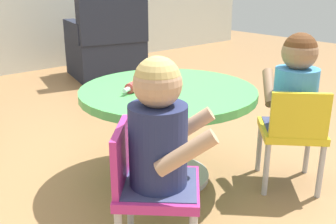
# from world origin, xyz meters

# --- Properties ---
(ground_plane) EXTENTS (10.00, 10.00, 0.00)m
(ground_plane) POSITION_xyz_m (0.00, 0.00, 0.00)
(ground_plane) COLOR #9E7247
(craft_table) EXTENTS (0.89, 0.89, 0.50)m
(craft_table) POSITION_xyz_m (0.00, 0.00, 0.38)
(craft_table) COLOR silver
(craft_table) RESTS_ON ground
(child_chair_left) EXTENTS (0.42, 0.42, 0.54)m
(child_chair_left) POSITION_xyz_m (-0.46, -0.42, 0.31)
(child_chair_left) COLOR #B7B7BC
(child_chair_left) RESTS_ON ground
(seated_child_left) EXTENTS (0.43, 0.43, 0.51)m
(seated_child_left) POSITION_xyz_m (-0.43, -0.45, 0.53)
(seated_child_left) COLOR #3F4772
(seated_child_left) RESTS_ON ground
(child_chair_right) EXTENTS (0.42, 0.42, 0.54)m
(child_chair_right) POSITION_xyz_m (0.41, -0.48, 0.31)
(child_chair_right) COLOR #B7B7BC
(child_chair_right) RESTS_ON ground
(seated_child_right) EXTENTS (0.44, 0.43, 0.51)m
(seated_child_right) POSITION_xyz_m (0.44, -0.45, 0.53)
(seated_child_right) COLOR #3F4772
(seated_child_right) RESTS_ON ground
(armchair_dark) EXTENTS (0.85, 0.87, 0.85)m
(armchair_dark) POSITION_xyz_m (1.01, 2.15, 0.31)
(armchair_dark) COLOR #232838
(armchair_dark) RESTS_ON ground
(rolling_pin) EXTENTS (0.22, 0.11, 0.05)m
(rolling_pin) POSITION_xyz_m (-0.14, 0.08, 0.53)
(rolling_pin) COLOR #D83F3F
(rolling_pin) RESTS_ON craft_table
(craft_scissors) EXTENTS (0.13, 0.13, 0.01)m
(craft_scissors) POSITION_xyz_m (-0.22, -0.25, 0.51)
(craft_scissors) COLOR silver
(craft_scissors) RESTS_ON craft_table
(playdough_blob_0) EXTENTS (0.12, 0.12, 0.02)m
(playdough_blob_0) POSITION_xyz_m (0.06, 0.16, 0.51)
(playdough_blob_0) COLOR pink
(playdough_blob_0) RESTS_ON craft_table
(cookie_cutter_0) EXTENTS (0.05, 0.05, 0.01)m
(cookie_cutter_0) POSITION_xyz_m (0.14, 0.09, 0.51)
(cookie_cutter_0) COLOR red
(cookie_cutter_0) RESTS_ON craft_table
(cookie_cutter_1) EXTENTS (0.05, 0.05, 0.01)m
(cookie_cutter_1) POSITION_xyz_m (0.07, 0.28, 0.51)
(cookie_cutter_1) COLOR #4CB259
(cookie_cutter_1) RESTS_ON craft_table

